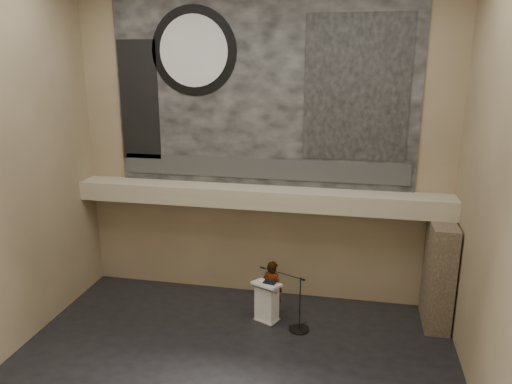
# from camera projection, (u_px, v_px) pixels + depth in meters

# --- Properties ---
(floor) EXTENTS (10.00, 10.00, 0.00)m
(floor) POSITION_uv_depth(u_px,v_px,m) (226.00, 375.00, 10.68)
(floor) COLOR black
(floor) RESTS_ON ground
(wall_back) EXTENTS (10.00, 0.02, 8.50)m
(wall_back) POSITION_uv_depth(u_px,v_px,m) (262.00, 146.00, 13.31)
(wall_back) COLOR #7A6C4D
(wall_back) RESTS_ON floor
(wall_front) EXTENTS (10.00, 0.02, 8.50)m
(wall_front) POSITION_uv_depth(u_px,v_px,m) (132.00, 269.00, 5.76)
(wall_front) COLOR #7A6C4D
(wall_front) RESTS_ON floor
(wall_right) EXTENTS (0.02, 8.00, 8.50)m
(wall_right) POSITION_uv_depth(u_px,v_px,m) (504.00, 198.00, 8.57)
(wall_right) COLOR #7A6C4D
(wall_right) RESTS_ON floor
(soffit) EXTENTS (10.00, 0.80, 0.50)m
(soffit) POSITION_uv_depth(u_px,v_px,m) (259.00, 197.00, 13.28)
(soffit) COLOR tan
(soffit) RESTS_ON wall_back
(sprinkler_left) EXTENTS (0.04, 0.04, 0.06)m
(sprinkler_left) POSITION_uv_depth(u_px,v_px,m) (201.00, 204.00, 13.61)
(sprinkler_left) COLOR #B2893D
(sprinkler_left) RESTS_ON soffit
(sprinkler_right) EXTENTS (0.04, 0.04, 0.06)m
(sprinkler_right) POSITION_uv_depth(u_px,v_px,m) (330.00, 212.00, 12.94)
(sprinkler_right) COLOR #B2893D
(sprinkler_right) RESTS_ON soffit
(banner) EXTENTS (8.00, 0.05, 5.00)m
(banner) POSITION_uv_depth(u_px,v_px,m) (262.00, 91.00, 12.89)
(banner) COLOR black
(banner) RESTS_ON wall_back
(banner_text_strip) EXTENTS (7.76, 0.02, 0.55)m
(banner_text_strip) POSITION_uv_depth(u_px,v_px,m) (261.00, 169.00, 13.40)
(banner_text_strip) COLOR #2C2C2C
(banner_text_strip) RESTS_ON banner
(banner_clock_rim) EXTENTS (2.30, 0.02, 2.30)m
(banner_clock_rim) POSITION_uv_depth(u_px,v_px,m) (194.00, 51.00, 12.92)
(banner_clock_rim) COLOR black
(banner_clock_rim) RESTS_ON banner
(banner_clock_face) EXTENTS (1.84, 0.02, 1.84)m
(banner_clock_face) POSITION_uv_depth(u_px,v_px,m) (193.00, 51.00, 12.90)
(banner_clock_face) COLOR silver
(banner_clock_face) RESTS_ON banner
(banner_building_print) EXTENTS (2.60, 0.02, 3.60)m
(banner_building_print) POSITION_uv_depth(u_px,v_px,m) (357.00, 89.00, 12.36)
(banner_building_print) COLOR black
(banner_building_print) RESTS_ON banner
(banner_brick_print) EXTENTS (1.10, 0.02, 3.20)m
(banner_brick_print) POSITION_uv_depth(u_px,v_px,m) (139.00, 101.00, 13.58)
(banner_brick_print) COLOR black
(banner_brick_print) RESTS_ON banner
(stone_pier) EXTENTS (0.60, 1.40, 2.70)m
(stone_pier) POSITION_uv_depth(u_px,v_px,m) (439.00, 274.00, 12.39)
(stone_pier) COLOR #443729
(stone_pier) RESTS_ON floor
(lectern) EXTENTS (0.80, 0.71, 1.13)m
(lectern) POSITION_uv_depth(u_px,v_px,m) (267.00, 302.00, 12.65)
(lectern) COLOR silver
(lectern) RESTS_ON floor
(binder) EXTENTS (0.34, 0.29, 0.04)m
(binder) POSITION_uv_depth(u_px,v_px,m) (270.00, 282.00, 12.48)
(binder) COLOR black
(binder) RESTS_ON lectern
(papers) EXTENTS (0.29, 0.33, 0.00)m
(papers) POSITION_uv_depth(u_px,v_px,m) (263.00, 282.00, 12.53)
(papers) COLOR white
(papers) RESTS_ON lectern
(speaker_person) EXTENTS (0.67, 0.56, 1.56)m
(speaker_person) POSITION_uv_depth(u_px,v_px,m) (272.00, 289.00, 12.86)
(speaker_person) COLOR silver
(speaker_person) RESTS_ON floor
(mic_stand) EXTENTS (1.35, 0.75, 1.43)m
(mic_stand) POSITION_uv_depth(u_px,v_px,m) (298.00, 322.00, 12.39)
(mic_stand) COLOR black
(mic_stand) RESTS_ON floor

